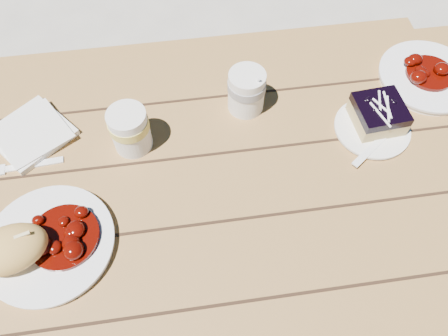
{
  "coord_description": "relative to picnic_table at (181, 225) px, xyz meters",
  "views": [
    {
      "loc": [
        0.04,
        -0.44,
        1.53
      ],
      "look_at": [
        0.1,
        0.01,
        0.81
      ],
      "focal_mm": 35.0,
      "sensor_mm": 36.0,
      "label": 1
    }
  ],
  "objects": [
    {
      "name": "main_plate",
      "position": [
        -0.24,
        -0.08,
        0.17
      ],
      "size": [
        0.24,
        0.24,
        0.02
      ],
      "primitive_type": "cylinder",
      "color": "white",
      "rests_on": "picnic_table"
    },
    {
      "name": "coffee_cup",
      "position": [
        0.18,
        0.2,
        0.21
      ],
      "size": [
        0.08,
        0.08,
        0.1
      ],
      "primitive_type": "cylinder",
      "color": "white",
      "rests_on": "picnic_table"
    },
    {
      "name": "picnic_table",
      "position": [
        0.0,
        0.0,
        0.0
      ],
      "size": [
        2.0,
        1.55,
        0.75
      ],
      "color": "brown",
      "rests_on": "ground"
    },
    {
      "name": "second_plate",
      "position": [
        0.63,
        0.22,
        0.17
      ],
      "size": [
        0.23,
        0.23,
        0.02
      ],
      "primitive_type": "cylinder",
      "color": "white",
      "rests_on": "picnic_table"
    },
    {
      "name": "second_cup",
      "position": [
        -0.08,
        0.13,
        0.21
      ],
      "size": [
        0.08,
        0.08,
        0.1
      ],
      "primitive_type": "cylinder",
      "color": "white",
      "rests_on": "picnic_table"
    },
    {
      "name": "ground",
      "position": [
        0.0,
        0.0,
        -0.59
      ],
      "size": [
        60.0,
        60.0,
        0.0
      ],
      "primitive_type": "plane",
      "color": "#ACA79C",
      "rests_on": "ground"
    },
    {
      "name": "fork_table",
      "position": [
        -0.29,
        0.11,
        0.16
      ],
      "size": [
        0.16,
        0.04,
        0.0
      ],
      "primitive_type": null,
      "rotation": [
        0.0,
        0.0,
        1.64
      ],
      "color": "white",
      "rests_on": "picnic_table"
    },
    {
      "name": "blueberry_cake",
      "position": [
        0.46,
        0.11,
        0.2
      ],
      "size": [
        0.11,
        0.11,
        0.06
      ],
      "rotation": [
        0.0,
        0.0,
        0.07
      ],
      "color": "tan",
      "rests_on": "dessert_plate"
    },
    {
      "name": "fork_dessert",
      "position": [
        0.43,
        0.04,
        0.17
      ],
      "size": [
        0.14,
        0.12,
        0.0
      ],
      "primitive_type": null,
      "rotation": [
        0.0,
        0.0,
        -0.93
      ],
      "color": "white",
      "rests_on": "dessert_plate"
    },
    {
      "name": "second_stew",
      "position": [
        0.63,
        0.22,
        0.2
      ],
      "size": [
        0.11,
        0.11,
        0.04
      ],
      "primitive_type": null,
      "color": "#4F0802",
      "rests_on": "second_plate"
    },
    {
      "name": "goulash_stew",
      "position": [
        -0.21,
        -0.08,
        0.2
      ],
      "size": [
        0.13,
        0.13,
        0.04
      ],
      "primitive_type": null,
      "color": "#4F0802",
      "rests_on": "main_plate"
    },
    {
      "name": "dessert_plate",
      "position": [
        0.45,
        0.09,
        0.17
      ],
      "size": [
        0.16,
        0.16,
        0.01
      ],
      "primitive_type": "cylinder",
      "color": "white",
      "rests_on": "picnic_table"
    },
    {
      "name": "bread_roll",
      "position": [
        -0.3,
        -0.1,
        0.21
      ],
      "size": [
        0.16,
        0.12,
        0.07
      ],
      "primitive_type": "ellipsoid",
      "rotation": [
        0.0,
        0.0,
        0.27
      ],
      "color": "#DFAC56",
      "rests_on": "main_plate"
    },
    {
      "name": "napkin_stack",
      "position": [
        -0.3,
        0.19,
        0.17
      ],
      "size": [
        0.21,
        0.21,
        0.01
      ],
      "primitive_type": "cube",
      "rotation": [
        0.0,
        0.0,
        0.69
      ],
      "color": "white",
      "rests_on": "picnic_table"
    }
  ]
}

